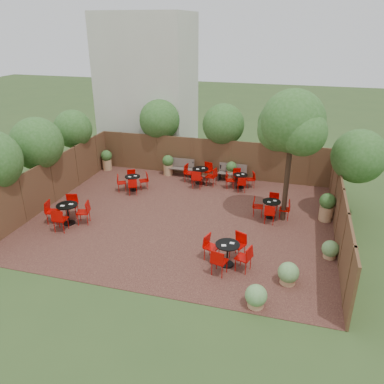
# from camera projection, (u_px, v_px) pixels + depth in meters

# --- Properties ---
(ground) EXTENTS (80.00, 80.00, 0.00)m
(ground) POSITION_uv_depth(u_px,v_px,m) (183.00, 218.00, 16.00)
(ground) COLOR #354F23
(ground) RESTS_ON ground
(courtyard_paving) EXTENTS (12.00, 10.00, 0.02)m
(courtyard_paving) POSITION_uv_depth(u_px,v_px,m) (183.00, 218.00, 15.99)
(courtyard_paving) COLOR #331815
(courtyard_paving) RESTS_ON ground
(fence_back) EXTENTS (12.00, 0.08, 2.00)m
(fence_back) POSITION_uv_depth(u_px,v_px,m) (211.00, 158.00, 20.01)
(fence_back) COLOR #4C351C
(fence_back) RESTS_ON ground
(fence_left) EXTENTS (0.08, 10.00, 2.00)m
(fence_left) POSITION_uv_depth(u_px,v_px,m) (53.00, 181.00, 17.08)
(fence_left) COLOR #4C351C
(fence_left) RESTS_ON ground
(fence_right) EXTENTS (0.08, 10.00, 2.00)m
(fence_right) POSITION_uv_depth(u_px,v_px,m) (340.00, 214.00, 14.11)
(fence_right) COLOR #4C351C
(fence_right) RESTS_ON ground
(neighbour_building) EXTENTS (5.00, 4.00, 8.00)m
(neighbour_building) POSITION_uv_depth(u_px,v_px,m) (148.00, 87.00, 22.57)
(neighbour_building) COLOR beige
(neighbour_building) RESTS_ON ground
(overhang_foliage) EXTENTS (15.53, 10.77, 2.59)m
(overhang_foliage) POSITION_uv_depth(u_px,v_px,m) (172.00, 135.00, 17.76)
(overhang_foliage) COLOR #2A571C
(overhang_foliage) RESTS_ON ground
(courtyard_tree) EXTENTS (2.59, 2.49, 5.25)m
(courtyard_tree) POSITION_uv_depth(u_px,v_px,m) (292.00, 126.00, 14.27)
(courtyard_tree) COLOR black
(courtyard_tree) RESTS_ON courtyard_paving
(park_bench_left) EXTENTS (1.46, 0.47, 0.90)m
(park_bench_left) POSITION_uv_depth(u_px,v_px,m) (180.00, 167.00, 20.26)
(park_bench_left) COLOR brown
(park_bench_left) RESTS_ON courtyard_paving
(park_bench_right) EXTENTS (1.42, 0.49, 0.87)m
(park_bench_right) POSITION_uv_depth(u_px,v_px,m) (232.00, 172.00, 19.58)
(park_bench_right) COLOR brown
(park_bench_right) RESTS_ON courtyard_paving
(bistro_tables) EXTENTS (9.35, 8.31, 0.95)m
(bistro_tables) POSITION_uv_depth(u_px,v_px,m) (183.00, 200.00, 16.50)
(bistro_tables) COLOR black
(bistro_tables) RESTS_ON courtyard_paving
(planters) EXTENTS (11.92, 3.91, 1.17)m
(planters) POSITION_uv_depth(u_px,v_px,m) (204.00, 175.00, 18.87)
(planters) COLOR tan
(planters) RESTS_ON courtyard_paving
(low_shrubs) EXTENTS (2.73, 3.79, 0.70)m
(low_shrubs) POSITION_uv_depth(u_px,v_px,m) (291.00, 274.00, 11.87)
(low_shrubs) COLOR tan
(low_shrubs) RESTS_ON courtyard_paving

